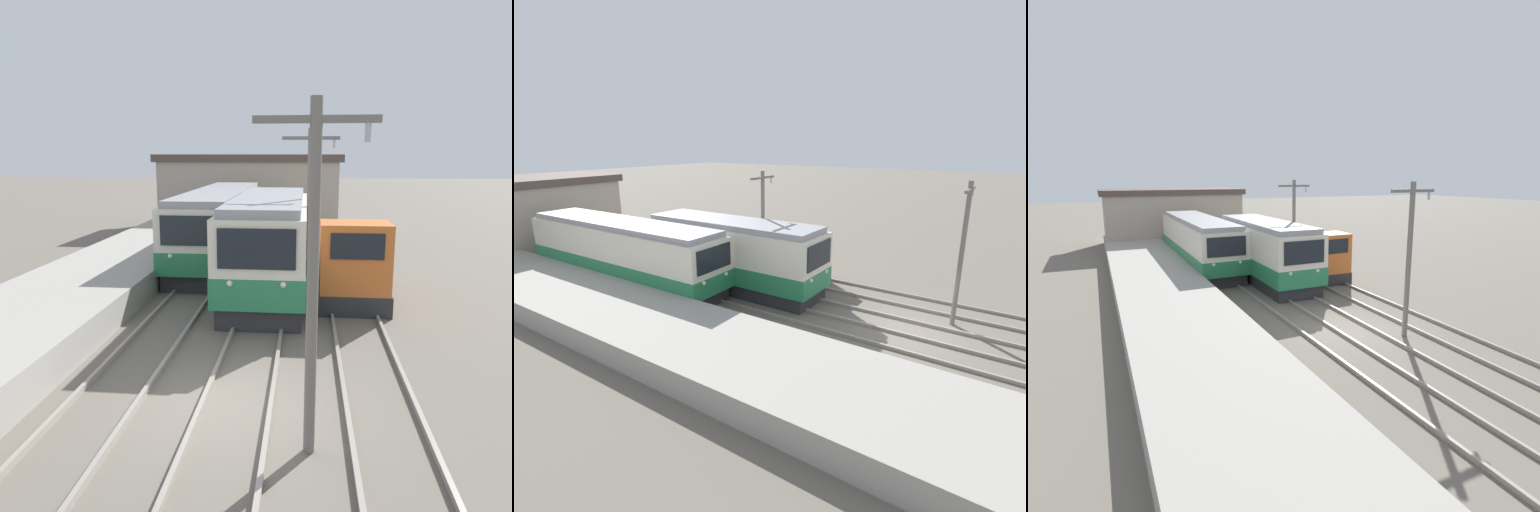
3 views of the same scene
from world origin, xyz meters
TOP-DOWN VIEW (x-y plane):
  - ground_plane at (0.00, 0.00)m, footprint 200.00×200.00m
  - platform_left at (-6.25, 0.00)m, footprint 4.50×54.00m
  - track_left at (-2.60, 0.00)m, footprint 1.54×60.00m
  - track_center at (0.20, 0.00)m, footprint 1.54×60.00m
  - track_right at (3.20, 0.00)m, footprint 1.54×60.00m
  - commuter_train_left at (-2.60, 14.51)m, footprint 2.84×13.09m
  - commuter_train_center at (0.20, 9.18)m, footprint 2.84×10.17m
  - shunting_locomotive at (3.20, 8.31)m, footprint 2.40×5.30m
  - catenary_mast_near at (1.71, -1.50)m, footprint 2.00×0.20m
  - catenary_mast_mid at (1.71, 8.30)m, footprint 2.00×0.20m
  - station_building at (-2.33, 26.00)m, footprint 12.60×6.30m

SIDE VIEW (x-z plane):
  - ground_plane at x=0.00m, z-range 0.00..0.00m
  - track_left at x=-2.60m, z-range 0.00..0.14m
  - track_center at x=0.20m, z-range 0.00..0.14m
  - track_right at x=3.20m, z-range 0.00..0.14m
  - platform_left at x=-6.25m, z-range 0.00..0.95m
  - shunting_locomotive at x=3.20m, z-range -0.29..2.71m
  - commuter_train_left at x=-2.60m, z-range -0.12..3.37m
  - commuter_train_center at x=0.20m, z-range -0.13..3.51m
  - station_building at x=-2.33m, z-range 0.02..5.17m
  - catenary_mast_near at x=1.71m, z-range 0.31..6.39m
  - catenary_mast_mid at x=1.71m, z-range 0.31..6.39m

